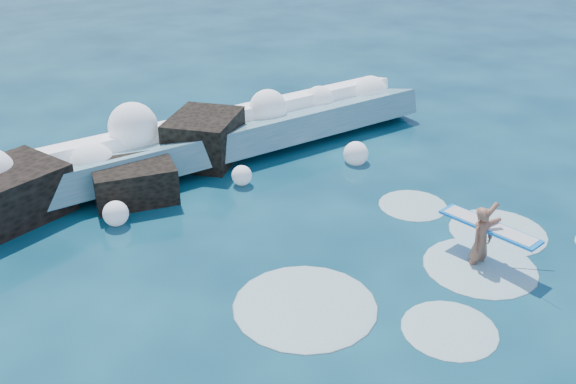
% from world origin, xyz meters
% --- Properties ---
extents(ground, '(200.00, 200.00, 0.00)m').
position_xyz_m(ground, '(0.00, 0.00, 0.00)').
color(ground, '#072C3F').
rests_on(ground, ground).
extents(breaking_wave, '(16.03, 2.59, 1.38)m').
position_xyz_m(breaking_wave, '(1.51, 7.29, 0.48)').
color(breaking_wave, teal).
rests_on(breaking_wave, ground).
extents(rock_cluster, '(8.75, 3.63, 1.58)m').
position_xyz_m(rock_cluster, '(-0.99, 6.71, 0.50)').
color(rock_cluster, black).
rests_on(rock_cluster, ground).
extents(surfer_with_board, '(1.01, 2.86, 1.65)m').
position_xyz_m(surfer_with_board, '(4.33, -1.25, 0.61)').
color(surfer_with_board, '#935C45').
rests_on(surfer_with_board, ground).
extents(wave_spray, '(15.54, 4.43, 2.01)m').
position_xyz_m(wave_spray, '(0.78, 7.17, 0.90)').
color(wave_spray, white).
rests_on(wave_spray, ground).
extents(surf_foam, '(9.21, 5.76, 0.14)m').
position_xyz_m(surf_foam, '(3.08, -0.77, 0.00)').
color(surf_foam, silver).
rests_on(surf_foam, ground).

